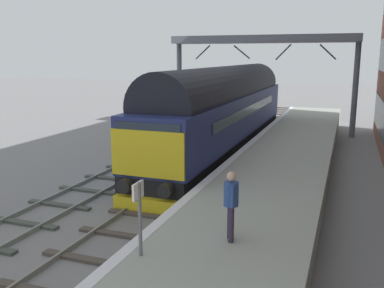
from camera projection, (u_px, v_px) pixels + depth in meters
ground_plane at (172, 194)px, 16.39m from camera, size 140.00×140.00×0.00m
track_main at (172, 192)px, 16.38m from camera, size 2.50×60.00×0.15m
track_adjacent_west at (100, 184)px, 17.46m from camera, size 2.50×60.00×0.15m
station_platform at (266, 191)px, 15.08m from camera, size 4.00×44.00×1.01m
diesel_locomotive at (224, 108)px, 22.51m from camera, size 2.74×19.00×4.68m
platform_number_sign at (139, 207)px, 8.96m from camera, size 0.10×0.44×1.61m
waiting_passenger at (231, 200)px, 9.70m from camera, size 0.45×0.48×1.64m
overhead_footbridge at (263, 45)px, 28.70m from camera, size 12.51×2.00×6.56m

